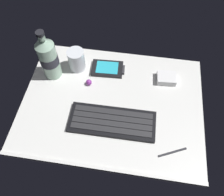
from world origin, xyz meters
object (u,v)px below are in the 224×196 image
Objects in this scene: keyboard at (112,122)px; charger_block at (166,78)px; juice_cup at (77,60)px; stylus_pen at (173,152)px; handheld_device at (108,69)px; water_bottle at (48,58)px; trackball_mouse at (89,82)px.

charger_block is (17.49, 20.67, 0.39)cm from keyboard.
juice_cup is 34.59cm from charger_block.
stylus_pen is (2.79, -28.04, -0.85)cm from charger_block.
handheld_device is 0.63× the size of water_bottle.
juice_cup is at bearing 129.06° from trackball_mouse.
trackball_mouse is 38.18cm from stylus_pen.
keyboard is 13.24× the size of trackball_mouse.
handheld_device is at bearing 176.02° from charger_block.
charger_block is at bearing 71.29° from stylus_pen.
juice_cup is at bearing 117.47° from stylus_pen.
trackball_mouse reaches higher than keyboard.
water_bottle is at bearing -152.20° from juice_cup.
handheld_device is 1.87× the size of charger_block.
stylus_pen is (31.28, -21.88, -0.75)cm from trackball_mouse.
charger_block reaches higher than trackball_mouse.
charger_block is (22.66, -1.58, 0.47)cm from handheld_device.
juice_cup is 47.50cm from stylus_pen.
charger_block is at bearing -3.98° from handheld_device.
stylus_pen is at bearing -28.45° from water_bottle.
stylus_pen is at bearing -84.31° from charger_block.
keyboard is 3.07× the size of stylus_pen.
juice_cup is 9.90cm from trackball_mouse.
water_bottle is at bearing -166.58° from handheld_device.
water_bottle is at bearing -175.66° from charger_block.
trackball_mouse is at bearing -11.31° from water_bottle.
water_bottle is (-20.29, -4.84, 8.28)cm from handheld_device.
handheld_device is at bearing 106.28° from stylus_pen.
water_bottle is 43.77cm from charger_block.
water_bottle is 2.97× the size of charger_block.
keyboard is 18.21cm from trackball_mouse.
keyboard is at bearing -52.87° from trackball_mouse.
water_bottle is at bearing 127.16° from stylus_pen.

